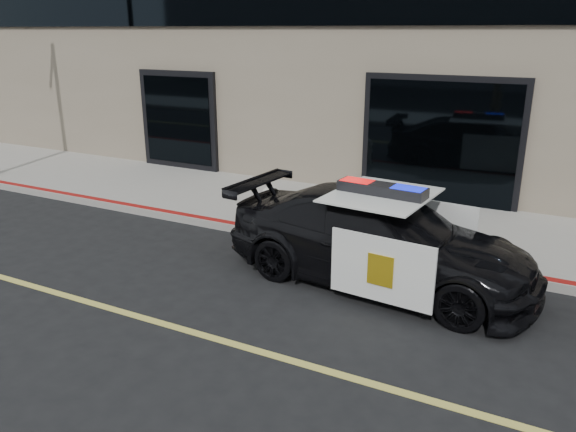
% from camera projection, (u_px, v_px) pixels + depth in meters
% --- Properties ---
extents(ground, '(120.00, 120.00, 0.00)m').
position_uv_depth(ground, '(376.00, 385.00, 6.25)').
color(ground, black).
rests_on(ground, ground).
extents(sidewalk_n, '(60.00, 3.50, 0.15)m').
position_uv_depth(sidewalk_n, '(466.00, 234.00, 10.66)').
color(sidewalk_n, gray).
rests_on(sidewalk_n, ground).
extents(police_car, '(2.83, 5.19, 1.59)m').
position_uv_depth(police_car, '(379.00, 239.00, 8.62)').
color(police_car, black).
rests_on(police_car, ground).
extents(fire_hydrant, '(0.32, 0.45, 0.71)m').
position_uv_depth(fire_hydrant, '(267.00, 206.00, 11.00)').
color(fire_hydrant, white).
rests_on(fire_hydrant, sidewalk_n).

